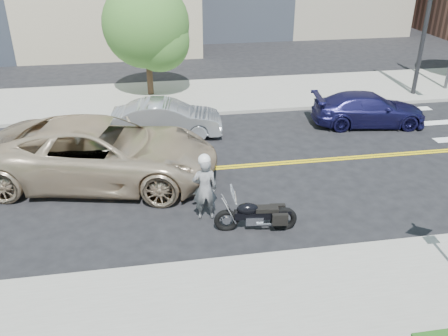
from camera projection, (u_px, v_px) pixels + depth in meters
ground_plane at (230, 167)px, 16.03m from camera, size 120.00×120.00×0.00m
sidewalk_near at (297, 331)px, 9.40m from camera, size 60.00×5.00×0.15m
sidewalk_far at (202, 96)px, 22.60m from camera, size 60.00×5.00×0.15m
motorcyclist at (205, 187)px, 12.79m from camera, size 0.68×0.46×1.96m
motorcycle at (256, 209)px, 12.44m from camera, size 2.19×0.89×1.29m
suv at (102, 152)px, 14.73m from camera, size 7.74×4.78×2.00m
parked_car_silver at (167, 119)px, 18.17m from camera, size 4.33×1.88×1.38m
parked_car_blue at (369, 109)px, 19.22m from camera, size 4.75×2.43×1.32m
tree_far_a at (146, 25)px, 21.18m from camera, size 3.90×3.90×5.33m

